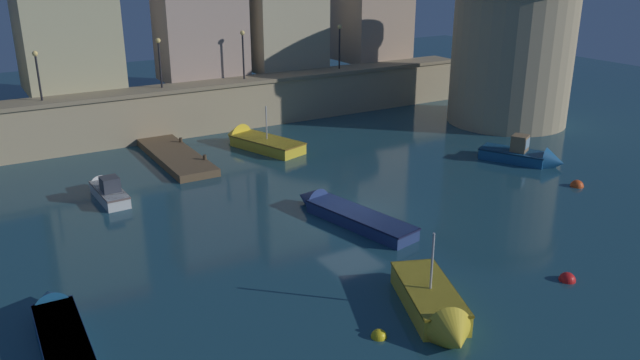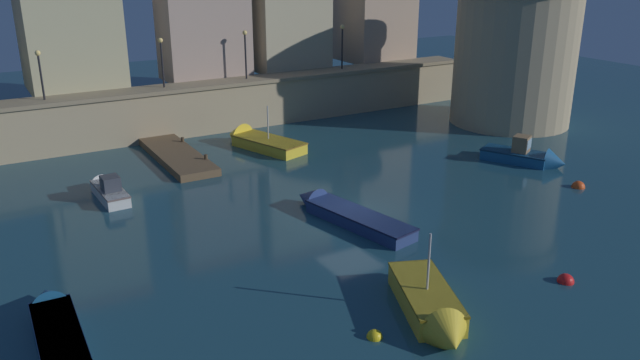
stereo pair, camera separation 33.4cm
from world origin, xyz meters
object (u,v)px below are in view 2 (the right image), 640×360
object	(u,v)px
moored_boat_4	(433,309)
mooring_buoy_2	(578,187)
moored_boat_5	(529,157)
moored_boat_6	(59,335)
quay_lamp_1	(162,54)
quay_lamp_3	(342,39)
moored_boat_0	(342,212)
fortress_tower	(515,52)
mooring_buoy_0	(375,337)
moored_boat_2	(107,189)
quay_lamp_2	(245,47)
quay_lamp_0	(40,66)
moored_boat_3	(256,141)
mooring_buoy_1	(565,282)

from	to	relation	value
moored_boat_4	mooring_buoy_2	distance (m)	16.03
moored_boat_5	moored_boat_6	bearing A→B (deg)	-105.56
quay_lamp_1	quay_lamp_3	world-z (taller)	quay_lamp_3
moored_boat_0	moored_boat_5	size ratio (longest dim) A/B	1.45
quay_lamp_1	mooring_buoy_2	distance (m)	26.12
quay_lamp_1	moored_boat_4	xyz separation A→B (m)	(0.71, -26.33, -5.00)
fortress_tower	quay_lamp_1	xyz separation A→B (m)	(-22.35, 8.72, 0.42)
moored_boat_5	mooring_buoy_0	distance (m)	20.46
moored_boat_2	mooring_buoy_0	size ratio (longest dim) A/B	8.23
quay_lamp_2	moored_boat_6	xyz separation A→B (m)	(-16.11, -21.51, -5.18)
quay_lamp_1	quay_lamp_3	bearing A→B (deg)	0.00
quay_lamp_3	mooring_buoy_0	size ratio (longest dim) A/B	6.16
quay_lamp_0	moored_boat_6	size ratio (longest dim) A/B	0.39
moored_boat_3	fortress_tower	bearing A→B (deg)	-119.99
mooring_buoy_0	moored_boat_2	bearing A→B (deg)	104.81
moored_boat_2	mooring_buoy_0	bearing A→B (deg)	-167.34
mooring_buoy_1	moored_boat_2	bearing A→B (deg)	125.91
fortress_tower	mooring_buoy_2	distance (m)	14.32
moored_boat_0	moored_boat_6	world-z (taller)	moored_boat_0
fortress_tower	moored_boat_2	bearing A→B (deg)	-179.08
quay_lamp_2	fortress_tower	bearing A→B (deg)	-27.80
quay_lamp_1	moored_boat_5	xyz separation A→B (m)	(16.32, -16.16, -5.02)
moored_boat_2	mooring_buoy_1	xyz separation A→B (m)	(12.76, -17.62, -0.40)
moored_boat_2	moored_boat_6	size ratio (longest dim) A/B	0.58
quay_lamp_2	moored_boat_4	size ratio (longest dim) A/B	0.62
quay_lamp_3	moored_boat_6	bearing A→B (deg)	-138.02
quay_lamp_2	moored_boat_5	size ratio (longest dim) A/B	0.66
quay_lamp_0	moored_boat_0	xyz separation A→B (m)	(9.95, -17.53, -4.97)
moored_boat_2	mooring_buoy_1	world-z (taller)	moored_boat_2
fortress_tower	mooring_buoy_1	world-z (taller)	fortress_tower
fortress_tower	mooring_buoy_1	distance (m)	24.40
moored_boat_5	quay_lamp_0	bearing A→B (deg)	-151.35
fortress_tower	moored_boat_6	world-z (taller)	fortress_tower
moored_boat_0	fortress_tower	bearing A→B (deg)	-77.61
mooring_buoy_2	fortress_tower	bearing A→B (deg)	59.52
quay_lamp_1	moored_boat_3	world-z (taller)	quay_lamp_1
moored_boat_3	moored_boat_5	world-z (taller)	moored_boat_3
moored_boat_0	moored_boat_6	xyz separation A→B (m)	(-12.98, -3.98, 0.01)
quay_lamp_0	mooring_buoy_0	size ratio (longest dim) A/B	5.54
quay_lamp_2	quay_lamp_1	bearing A→B (deg)	180.00
quay_lamp_0	moored_boat_2	size ratio (longest dim) A/B	0.67
moored_boat_3	moored_boat_4	xyz separation A→B (m)	(-3.41, -21.31, 0.06)
quay_lamp_2	mooring_buoy_2	world-z (taller)	quay_lamp_2
quay_lamp_0	quay_lamp_3	xyz separation A→B (m)	(20.89, 0.00, 0.19)
moored_boat_3	quay_lamp_0	bearing A→B (deg)	47.69
quay_lamp_2	moored_boat_3	distance (m)	7.38
moored_boat_0	moored_boat_3	bearing A→B (deg)	-18.31
moored_boat_2	mooring_buoy_2	bearing A→B (deg)	-119.40
quay_lamp_2	quay_lamp_3	bearing A→B (deg)	0.00
quay_lamp_1	mooring_buoy_0	bearing A→B (deg)	-93.31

